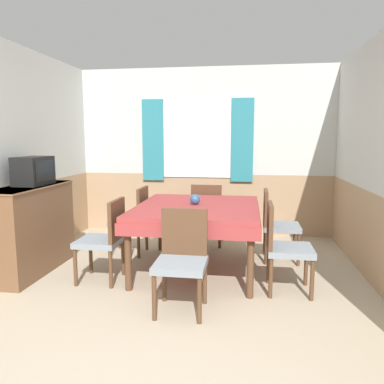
{
  "coord_description": "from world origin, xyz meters",
  "views": [
    {
      "loc": [
        0.69,
        -2.24,
        1.52
      ],
      "look_at": [
        0.06,
        1.91,
        0.91
      ],
      "focal_mm": 35.0,
      "sensor_mm": 36.0,
      "label": 1
    }
  ],
  "objects_px": {
    "chair_head_near": "(182,256)",
    "vase": "(195,199)",
    "sideboard": "(31,228)",
    "chair_right_near": "(283,244)",
    "chair_left_far": "(133,218)",
    "chair_left_near": "(105,237)",
    "tv": "(34,171)",
    "chair_head_window": "(207,212)",
    "chair_right_far": "(276,222)",
    "dining_table": "(198,214)"
  },
  "relations": [
    {
      "from": "chair_left_far",
      "to": "tv",
      "type": "relative_size",
      "value": 1.88
    },
    {
      "from": "dining_table",
      "to": "vase",
      "type": "height_order",
      "value": "vase"
    },
    {
      "from": "chair_head_near",
      "to": "chair_head_window",
      "type": "distance_m",
      "value": 2.03
    },
    {
      "from": "chair_right_near",
      "to": "chair_head_window",
      "type": "distance_m",
      "value": 1.76
    },
    {
      "from": "sideboard",
      "to": "chair_right_near",
      "type": "bearing_deg",
      "value": -3.17
    },
    {
      "from": "chair_head_window",
      "to": "sideboard",
      "type": "distance_m",
      "value": 2.3
    },
    {
      "from": "chair_right_near",
      "to": "chair_left_near",
      "type": "bearing_deg",
      "value": -90.0
    },
    {
      "from": "chair_left_far",
      "to": "chair_head_window",
      "type": "bearing_deg",
      "value": -60.12
    },
    {
      "from": "chair_left_far",
      "to": "chair_left_near",
      "type": "height_order",
      "value": "same"
    },
    {
      "from": "dining_table",
      "to": "tv",
      "type": "distance_m",
      "value": 1.93
    },
    {
      "from": "dining_table",
      "to": "chair_right_far",
      "type": "distance_m",
      "value": 1.05
    },
    {
      "from": "chair_right_far",
      "to": "chair_left_far",
      "type": "bearing_deg",
      "value": -90.0
    },
    {
      "from": "chair_left_far",
      "to": "chair_right_near",
      "type": "height_order",
      "value": "same"
    },
    {
      "from": "chair_head_window",
      "to": "chair_left_near",
      "type": "xyz_separation_m",
      "value": [
        -0.92,
        -1.5,
        0.0
      ]
    },
    {
      "from": "dining_table",
      "to": "chair_right_near",
      "type": "height_order",
      "value": "chair_right_near"
    },
    {
      "from": "chair_left_far",
      "to": "chair_left_near",
      "type": "relative_size",
      "value": 1.0
    },
    {
      "from": "sideboard",
      "to": "tv",
      "type": "relative_size",
      "value": 2.63
    },
    {
      "from": "tv",
      "to": "vase",
      "type": "distance_m",
      "value": 1.87
    },
    {
      "from": "chair_head_window",
      "to": "chair_left_near",
      "type": "relative_size",
      "value": 1.0
    },
    {
      "from": "chair_head_near",
      "to": "sideboard",
      "type": "bearing_deg",
      "value": -20.07
    },
    {
      "from": "chair_right_near",
      "to": "chair_right_far",
      "type": "height_order",
      "value": "same"
    },
    {
      "from": "dining_table",
      "to": "chair_head_window",
      "type": "relative_size",
      "value": 1.79
    },
    {
      "from": "chair_head_near",
      "to": "chair_left_near",
      "type": "xyz_separation_m",
      "value": [
        -0.92,
        0.53,
        0.0
      ]
    },
    {
      "from": "dining_table",
      "to": "sideboard",
      "type": "height_order",
      "value": "sideboard"
    },
    {
      "from": "chair_head_near",
      "to": "chair_head_window",
      "type": "bearing_deg",
      "value": -90.0
    },
    {
      "from": "dining_table",
      "to": "sideboard",
      "type": "xyz_separation_m",
      "value": [
        -1.87,
        -0.33,
        -0.16
      ]
    },
    {
      "from": "chair_head_window",
      "to": "vase",
      "type": "bearing_deg",
      "value": -92.04
    },
    {
      "from": "chair_left_far",
      "to": "chair_head_near",
      "type": "height_order",
      "value": "same"
    },
    {
      "from": "chair_left_far",
      "to": "chair_left_near",
      "type": "distance_m",
      "value": 0.97
    },
    {
      "from": "chair_right_near",
      "to": "sideboard",
      "type": "relative_size",
      "value": 0.71
    },
    {
      "from": "chair_head_near",
      "to": "vase",
      "type": "height_order",
      "value": "chair_head_near"
    },
    {
      "from": "chair_head_window",
      "to": "sideboard",
      "type": "relative_size",
      "value": 0.71
    },
    {
      "from": "chair_head_near",
      "to": "sideboard",
      "type": "height_order",
      "value": "sideboard"
    },
    {
      "from": "chair_left_near",
      "to": "chair_left_far",
      "type": "bearing_deg",
      "value": 0.0
    },
    {
      "from": "dining_table",
      "to": "tv",
      "type": "height_order",
      "value": "tv"
    },
    {
      "from": "sideboard",
      "to": "tv",
      "type": "bearing_deg",
      "value": 85.55
    },
    {
      "from": "chair_head_window",
      "to": "chair_right_near",
      "type": "bearing_deg",
      "value": -58.54
    },
    {
      "from": "chair_left_far",
      "to": "vase",
      "type": "bearing_deg",
      "value": -116.65
    },
    {
      "from": "chair_head_near",
      "to": "vase",
      "type": "relative_size",
      "value": 7.45
    },
    {
      "from": "dining_table",
      "to": "chair_head_near",
      "type": "distance_m",
      "value": 1.03
    },
    {
      "from": "chair_right_far",
      "to": "chair_left_near",
      "type": "height_order",
      "value": "same"
    },
    {
      "from": "chair_right_far",
      "to": "tv",
      "type": "distance_m",
      "value": 2.94
    },
    {
      "from": "chair_right_far",
      "to": "tv",
      "type": "height_order",
      "value": "tv"
    },
    {
      "from": "chair_left_near",
      "to": "tv",
      "type": "height_order",
      "value": "tv"
    },
    {
      "from": "chair_left_near",
      "to": "vase",
      "type": "distance_m",
      "value": 1.08
    },
    {
      "from": "chair_right_far",
      "to": "tv",
      "type": "bearing_deg",
      "value": -75.74
    },
    {
      "from": "chair_right_near",
      "to": "tv",
      "type": "relative_size",
      "value": 1.88
    },
    {
      "from": "tv",
      "to": "vase",
      "type": "bearing_deg",
      "value": 8.18
    },
    {
      "from": "dining_table",
      "to": "chair_left_near",
      "type": "bearing_deg",
      "value": -152.09
    },
    {
      "from": "dining_table",
      "to": "chair_left_near",
      "type": "distance_m",
      "value": 1.05
    }
  ]
}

